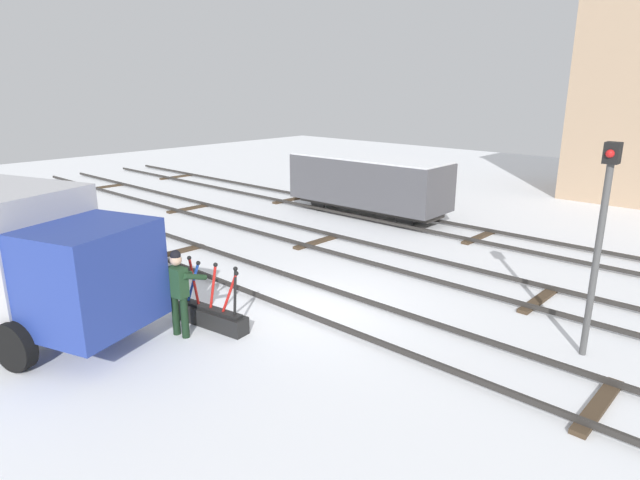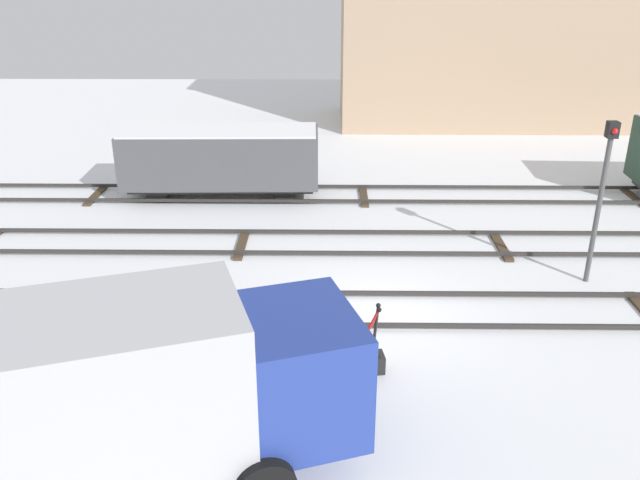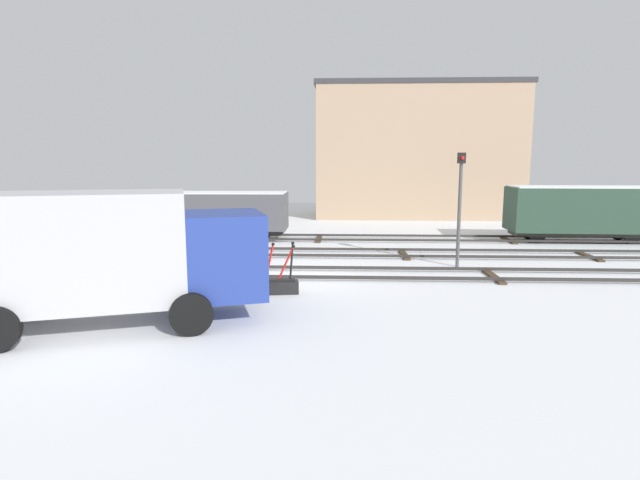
% 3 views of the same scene
% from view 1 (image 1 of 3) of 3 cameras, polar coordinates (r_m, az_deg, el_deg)
% --- Properties ---
extents(ground_plane, '(60.00, 60.00, 0.00)m').
position_cam_1_polar(ground_plane, '(12.29, 0.05, -7.07)').
color(ground_plane, white).
extents(track_main_line, '(44.00, 1.94, 0.18)m').
position_cam_1_polar(track_main_line, '(12.24, 0.05, -6.58)').
color(track_main_line, '#2D2B28').
rests_on(track_main_line, ground_plane).
extents(track_siding_near, '(44.00, 1.94, 0.18)m').
position_cam_1_polar(track_siding_near, '(14.98, 9.61, -2.52)').
color(track_siding_near, '#2D2B28').
rests_on(track_siding_near, ground_plane).
extents(track_siding_far, '(44.00, 1.94, 0.18)m').
position_cam_1_polar(track_siding_far, '(18.32, 16.47, 0.49)').
color(track_siding_far, '#2D2B28').
rests_on(track_siding_far, ground_plane).
extents(switch_lever_frame, '(1.83, 0.62, 1.45)m').
position_cam_1_polar(switch_lever_frame, '(11.49, -11.45, -7.76)').
color(switch_lever_frame, black).
rests_on(switch_lever_frame, ground_plane).
extents(rail_worker, '(0.61, 0.73, 1.80)m').
position_cam_1_polar(rail_worker, '(10.93, -14.68, -4.90)').
color(rail_worker, black).
rests_on(rail_worker, ground_plane).
extents(delivery_truck, '(6.61, 3.98, 2.96)m').
position_cam_1_polar(delivery_truck, '(12.40, -30.62, -1.04)').
color(delivery_truck, navy).
rests_on(delivery_truck, ground_plane).
extents(signal_post, '(0.24, 0.32, 3.92)m').
position_cam_1_polar(signal_post, '(10.58, 27.56, 0.91)').
color(signal_post, '#4C4C4C').
rests_on(signal_post, ground_plane).
extents(freight_car_near_switch, '(6.26, 2.17, 2.24)m').
position_cam_1_polar(freight_car_near_switch, '(20.43, 5.09, 6.11)').
color(freight_car_near_switch, '#2D2B28').
rests_on(freight_car_near_switch, ground_plane).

